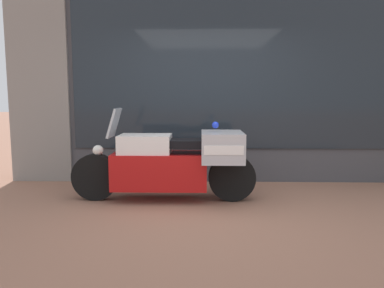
% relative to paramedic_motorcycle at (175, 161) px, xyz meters
% --- Properties ---
extents(ground_plane, '(60.00, 60.00, 0.00)m').
position_rel_paramedic_motorcycle_xyz_m(ground_plane, '(0.45, -0.68, -0.53)').
color(ground_plane, '#8E604C').
extents(shop_building, '(6.38, 0.55, 3.84)m').
position_rel_paramedic_motorcycle_xyz_m(shop_building, '(0.01, 1.32, 1.39)').
color(shop_building, '#424247').
rests_on(shop_building, ground).
extents(window_display, '(4.96, 0.30, 2.04)m').
position_rel_paramedic_motorcycle_xyz_m(window_display, '(0.86, 1.35, -0.05)').
color(window_display, slate).
rests_on(window_display, ground).
extents(paramedic_motorcycle, '(2.44, 0.75, 1.22)m').
position_rel_paramedic_motorcycle_xyz_m(paramedic_motorcycle, '(0.00, 0.00, 0.00)').
color(paramedic_motorcycle, black).
rests_on(paramedic_motorcycle, ground).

